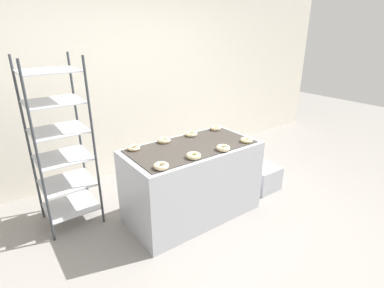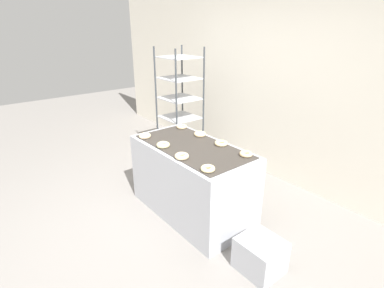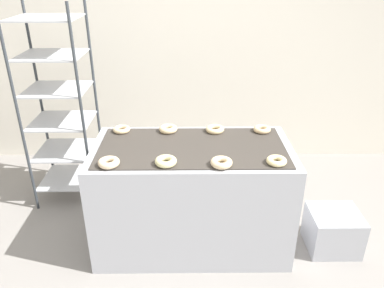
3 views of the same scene
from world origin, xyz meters
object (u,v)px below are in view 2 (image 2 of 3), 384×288
at_px(glaze_bin, 260,255).
at_px(donut_far_midright, 221,143).
at_px(donut_near_midleft, 163,145).
at_px(baking_rack_cart, 180,108).
at_px(donut_near_right, 208,169).
at_px(fryer_machine, 192,180).
at_px(donut_near_midright, 182,156).
at_px(donut_far_left, 182,127).
at_px(donut_far_right, 246,154).
at_px(donut_far_midleft, 200,134).
at_px(donut_near_left, 145,136).

xyz_separation_m(glaze_bin, donut_far_midright, (-0.90, 0.36, 0.70)).
bearing_deg(donut_far_midright, donut_near_midleft, -124.03).
bearing_deg(baking_rack_cart, donut_near_right, -29.01).
height_order(fryer_machine, baking_rack_cart, baking_rack_cart).
relative_size(donut_near_right, donut_far_midright, 0.93).
height_order(donut_near_midleft, donut_near_midright, same).
distance_m(fryer_machine, glaze_bin, 1.12).
bearing_deg(fryer_machine, baking_rack_cart, 149.17).
relative_size(glaze_bin, donut_near_right, 2.84).
relative_size(donut_far_left, donut_far_right, 0.99).
height_order(donut_far_left, donut_far_midleft, donut_far_midleft).
distance_m(donut_near_left, donut_far_left, 0.54).
bearing_deg(donut_near_right, donut_near_midright, -176.33).
relative_size(baking_rack_cart, donut_far_right, 13.33).
distance_m(donut_near_midleft, donut_far_right, 0.88).
height_order(donut_near_left, donut_near_midright, same).
distance_m(baking_rack_cart, donut_far_left, 0.72).
xyz_separation_m(glaze_bin, donut_near_midleft, (-1.25, -0.16, 0.70)).
distance_m(fryer_machine, donut_near_midright, 0.55).
relative_size(fryer_machine, donut_far_right, 10.82).
bearing_deg(donut_near_left, donut_far_midright, 36.59).
relative_size(donut_far_left, donut_far_midleft, 0.94).
xyz_separation_m(fryer_machine, donut_far_midleft, (-0.18, 0.27, 0.44)).
bearing_deg(baking_rack_cart, donut_far_midright, -17.58).
xyz_separation_m(donut_near_midright, donut_far_midleft, (-0.37, 0.54, -0.00)).
distance_m(donut_far_midleft, donut_far_right, 0.72).
xyz_separation_m(donut_near_midright, donut_near_right, (0.36, 0.02, -0.00)).
xyz_separation_m(fryer_machine, donut_near_right, (0.55, -0.25, 0.44)).
bearing_deg(donut_near_right, baking_rack_cart, 150.99).
height_order(donut_near_left, donut_far_midright, donut_near_left).
relative_size(baking_rack_cart, donut_far_left, 13.41).
bearing_deg(donut_near_left, donut_far_right, 26.04).
relative_size(donut_near_left, donut_far_midleft, 0.99).
relative_size(glaze_bin, donut_far_left, 2.86).
height_order(donut_near_midleft, donut_far_left, donut_near_midleft).
height_order(glaze_bin, donut_near_midright, donut_near_midright).
distance_m(donut_far_left, donut_far_midright, 0.72).
xyz_separation_m(baking_rack_cart, glaze_bin, (2.22, -0.77, -0.74)).
xyz_separation_m(baking_rack_cart, donut_far_left, (0.60, -0.41, -0.05)).
xyz_separation_m(donut_near_left, donut_near_midleft, (0.36, 0.01, 0.00)).
height_order(donut_near_right, donut_far_midright, same).
bearing_deg(donut_far_midleft, donut_near_midright, -55.89).
bearing_deg(donut_far_left, donut_far_midleft, -0.31).
bearing_deg(donut_near_right, donut_near_midleft, -179.70).
distance_m(donut_far_midright, donut_far_right, 0.36).
bearing_deg(donut_near_midleft, donut_far_midright, 55.97).
bearing_deg(donut_near_right, donut_far_right, 90.40).
bearing_deg(fryer_machine, donut_near_left, -153.29).
bearing_deg(donut_near_left, donut_near_right, 0.81).
distance_m(donut_near_midleft, donut_far_left, 0.64).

